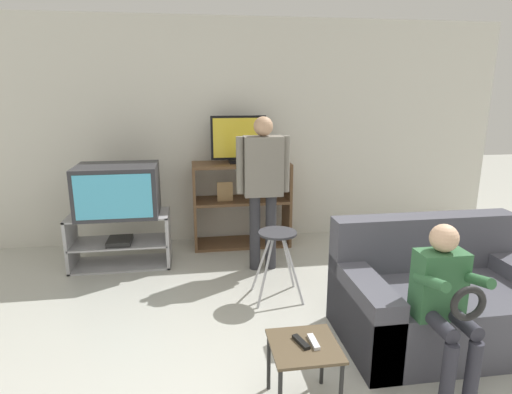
% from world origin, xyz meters
% --- Properties ---
extents(wall_back, '(6.40, 0.06, 2.60)m').
position_xyz_m(wall_back, '(0.00, 3.38, 1.30)').
color(wall_back, silver).
rests_on(wall_back, ground_plane).
extents(tv_stand, '(1.02, 0.45, 0.56)m').
position_xyz_m(tv_stand, '(-1.36, 2.67, 0.27)').
color(tv_stand, '#A8A8AD').
rests_on(tv_stand, ground_plane).
extents(television_main, '(0.80, 0.56, 0.51)m').
position_xyz_m(television_main, '(-1.35, 2.66, 0.81)').
color(television_main, '#2D2D33').
rests_on(television_main, tv_stand).
extents(media_shelf, '(1.12, 0.43, 0.99)m').
position_xyz_m(media_shelf, '(-0.04, 3.09, 0.50)').
color(media_shelf, brown).
rests_on(media_shelf, ground_plane).
extents(television_flat, '(0.63, 0.20, 0.53)m').
position_xyz_m(television_flat, '(-0.06, 3.11, 1.24)').
color(television_flat, black).
rests_on(television_flat, media_shelf).
extents(folding_stool, '(0.42, 0.37, 0.62)m').
position_xyz_m(folding_stool, '(0.11, 1.72, 0.50)').
color(folding_stool, '#B7B7BC').
rests_on(folding_stool, ground_plane).
extents(snack_table, '(0.39, 0.39, 0.41)m').
position_xyz_m(snack_table, '(-0.00, 0.36, 0.35)').
color(snack_table, brown).
rests_on(snack_table, ground_plane).
extents(remote_control_black, '(0.08, 0.15, 0.02)m').
position_xyz_m(remote_control_black, '(-0.02, 0.38, 0.42)').
color(remote_control_black, black).
rests_on(remote_control_black, snack_table).
extents(remote_control_white, '(0.04, 0.14, 0.02)m').
position_xyz_m(remote_control_white, '(0.05, 0.37, 0.42)').
color(remote_control_white, silver).
rests_on(remote_control_white, snack_table).
extents(couch, '(1.47, 0.88, 0.86)m').
position_xyz_m(couch, '(1.18, 0.92, 0.29)').
color(couch, '#4C4C56').
rests_on(couch, ground_plane).
extents(person_standing_adult, '(0.53, 0.20, 1.56)m').
position_xyz_m(person_standing_adult, '(0.09, 2.36, 0.94)').
color(person_standing_adult, '#2D2D33').
rests_on(person_standing_adult, ground_plane).
extents(person_seated_child, '(0.33, 0.43, 1.04)m').
position_xyz_m(person_seated_child, '(0.87, 0.41, 0.62)').
color(person_seated_child, '#2D2D38').
rests_on(person_seated_child, ground_plane).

